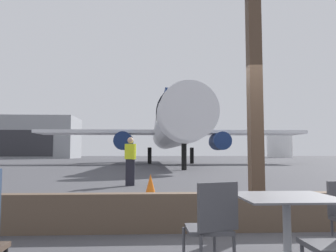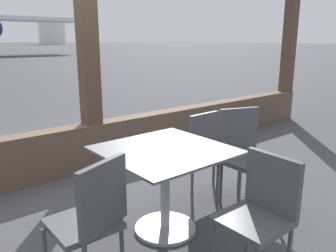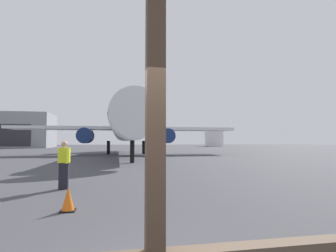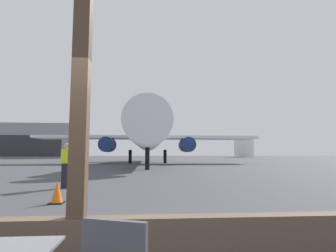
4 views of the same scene
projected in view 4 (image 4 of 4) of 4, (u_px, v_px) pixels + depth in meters
The scene contains 7 objects.
ground_plane at pixel (143, 162), 42.80m from camera, with size 220.00×220.00×0.00m, color #424247.
window_frame at pixel (79, 142), 3.27m from camera, with size 8.75×0.24×4.03m.
airplane at pixel (148, 135), 34.90m from camera, with size 29.04×33.16×10.70m.
ground_crew_worker at pixel (67, 165), 10.37m from camera, with size 0.40×0.50×1.74m.
traffic_cone at pixel (57, 193), 7.17m from camera, with size 0.36×0.36×0.60m.
distant_hangar at pixel (38, 141), 79.67m from camera, with size 25.38×12.74×9.80m.
fuel_storage_tank at pixel (244, 148), 94.86m from camera, with size 6.95×6.95×6.21m, color white.
Camera 4 is at (0.84, -3.34, 1.33)m, focal length 28.63 mm.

